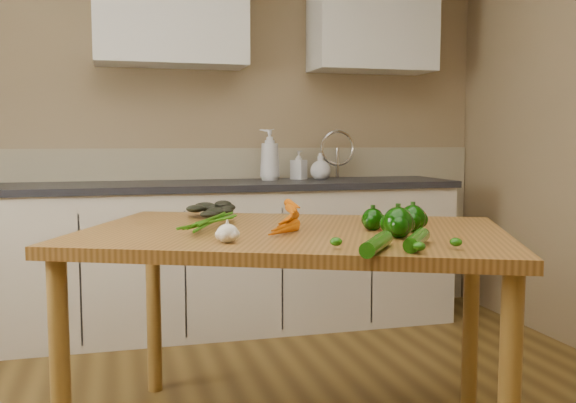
% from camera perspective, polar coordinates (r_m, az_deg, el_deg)
% --- Properties ---
extents(room, '(4.04, 5.04, 2.64)m').
position_cam_1_polar(room, '(1.89, -1.44, 8.23)').
color(room, brown).
rests_on(room, ground).
extents(counter_run, '(2.84, 0.64, 1.14)m').
position_cam_1_polar(counter_run, '(3.97, -5.36, -4.64)').
color(counter_run, beige).
rests_on(counter_run, ground).
extents(upper_cabinets, '(2.15, 0.35, 0.70)m').
position_cam_1_polar(upper_cabinets, '(4.17, -1.64, 16.51)').
color(upper_cabinets, silver).
rests_on(upper_cabinets, room).
extents(table, '(1.81, 1.53, 0.83)m').
position_cam_1_polar(table, '(2.38, 0.41, -4.71)').
color(table, '#98642C').
rests_on(table, ground).
extents(soap_bottle_a, '(0.16, 0.16, 0.32)m').
position_cam_1_polar(soap_bottle_a, '(4.03, -1.63, 4.17)').
color(soap_bottle_a, silver).
rests_on(soap_bottle_a, counter_run).
extents(soap_bottle_b, '(0.12, 0.12, 0.19)m').
position_cam_1_polar(soap_bottle_b, '(4.13, 0.96, 3.26)').
color(soap_bottle_b, silver).
rests_on(soap_bottle_b, counter_run).
extents(soap_bottle_c, '(0.19, 0.19, 0.17)m').
position_cam_1_polar(soap_bottle_c, '(4.13, 2.91, 3.14)').
color(soap_bottle_c, silver).
rests_on(soap_bottle_c, counter_run).
extents(carrot_bunch, '(0.35, 0.32, 0.08)m').
position_cam_1_polar(carrot_bunch, '(2.37, -2.20, -1.58)').
color(carrot_bunch, '#CF5A04').
rests_on(carrot_bunch, table).
extents(leafy_greens, '(0.22, 0.20, 0.11)m').
position_cam_1_polar(leafy_greens, '(2.75, -7.06, -0.28)').
color(leafy_greens, black).
rests_on(leafy_greens, table).
extents(garlic_bulb, '(0.07, 0.07, 0.06)m').
position_cam_1_polar(garlic_bulb, '(2.08, -5.41, -2.83)').
color(garlic_bulb, white).
rests_on(garlic_bulb, table).
extents(pepper_a, '(0.08, 0.08, 0.08)m').
position_cam_1_polar(pepper_a, '(2.37, 7.54, -1.60)').
color(pepper_a, '#083102').
rests_on(pepper_a, table).
extents(pepper_b, '(0.10, 0.10, 0.10)m').
position_cam_1_polar(pepper_b, '(2.36, 11.02, -1.50)').
color(pepper_b, '#083102').
rests_on(pepper_b, table).
extents(pepper_c, '(0.10, 0.10, 0.10)m').
position_cam_1_polar(pepper_c, '(2.20, 9.74, -1.87)').
color(pepper_c, '#083102').
rests_on(pepper_c, table).
extents(tomato_a, '(0.07, 0.07, 0.06)m').
position_cam_1_polar(tomato_a, '(2.55, 7.69, -1.32)').
color(tomato_a, '#851102').
rests_on(tomato_a, table).
extents(tomato_b, '(0.07, 0.07, 0.06)m').
position_cam_1_polar(tomato_b, '(2.59, 9.88, -1.21)').
color(tomato_b, '#BE4804').
rests_on(tomato_b, table).
extents(tomato_c, '(0.07, 0.07, 0.06)m').
position_cam_1_polar(tomato_c, '(2.54, 11.52, -1.38)').
color(tomato_c, '#BE4804').
rests_on(tomato_c, table).
extents(zucchini_a, '(0.17, 0.22, 0.05)m').
position_cam_1_polar(zucchini_a, '(2.02, 11.39, -3.37)').
color(zucchini_a, '#144C08').
rests_on(zucchini_a, table).
extents(zucchini_b, '(0.18, 0.23, 0.05)m').
position_cam_1_polar(zucchini_b, '(1.92, 7.88, -3.75)').
color(zucchini_b, '#144C08').
rests_on(zucchini_b, table).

